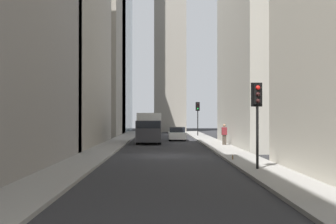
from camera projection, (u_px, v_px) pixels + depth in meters
ground_plane at (165, 156)px, 29.53m from camera, size 135.00×135.00×0.00m
sidewalk_right at (95, 155)px, 29.47m from camera, size 90.00×2.20×0.14m
sidewalk_left at (235, 154)px, 29.59m from camera, size 90.00×2.20×0.14m
building_left_midfar at (288, 35)px, 39.25m from camera, size 17.83×10.00×19.02m
building_right_midfar at (40, 4)px, 39.20m from camera, size 19.10×10.50×24.26m
building_right_far at (84, 45)px, 61.09m from camera, size 14.17×10.50×24.10m
church_spire at (170, 12)px, 75.54m from camera, size 5.66×5.66×37.58m
delivery_truck at (149, 128)px, 43.25m from camera, size 6.46×2.25×2.84m
sedan_white at (177, 134)px, 48.25m from camera, size 4.30×1.78×1.42m
traffic_light_foreground at (257, 105)px, 20.86m from camera, size 0.43×0.52×3.93m
traffic_light_midblock at (198, 111)px, 57.20m from camera, size 0.43×0.52×4.18m
pedestrian at (224, 134)px, 38.45m from camera, size 0.26×0.44×1.73m
discarded_bottle at (233, 157)px, 25.42m from camera, size 0.07×0.07×0.27m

